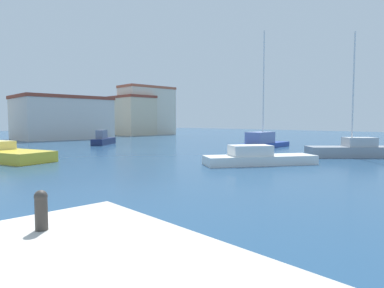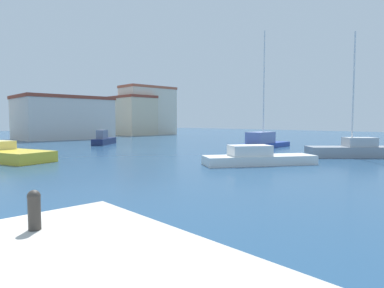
{
  "view_description": "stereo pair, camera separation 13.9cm",
  "coord_description": "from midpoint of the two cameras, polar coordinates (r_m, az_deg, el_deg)",
  "views": [
    {
      "loc": [
        -1.15,
        -7.85,
        2.84
      ],
      "look_at": [
        19.23,
        13.8,
        0.8
      ],
      "focal_mm": 31.2,
      "sensor_mm": 36.0,
      "label": 1
    },
    {
      "loc": [
        -1.04,
        -7.94,
        2.84
      ],
      "look_at": [
        19.23,
        13.8,
        0.8
      ],
      "focal_mm": 31.2,
      "sensor_mm": 36.0,
      "label": 2
    }
  ],
  "objects": [
    {
      "name": "warehouse_block",
      "position": [
        69.93,
        -10.54,
        4.79
      ],
      "size": [
        6.34,
        10.12,
        7.94
      ],
      "color": "beige",
      "rests_on": "ground"
    },
    {
      "name": "sailboat_grey_outer_mooring",
      "position": [
        29.36,
        25.65,
        -0.84
      ],
      "size": [
        6.38,
        6.07,
        9.79
      ],
      "color": "gray",
      "rests_on": "water"
    },
    {
      "name": "sailboat_blue_center_channel",
      "position": [
        36.35,
        11.72,
        0.42
      ],
      "size": [
        8.67,
        3.26,
        12.34
      ],
      "color": "#233D93",
      "rests_on": "water"
    },
    {
      "name": "mooring_bollard",
      "position": [
        5.9,
        -25.01,
        -9.94
      ],
      "size": [
        0.2,
        0.2,
        0.64
      ],
      "color": "#38332D",
      "rests_on": "pier_quay"
    },
    {
      "name": "water",
      "position": [
        32.33,
        -13.22,
        -1.22
      ],
      "size": [
        160.0,
        160.0,
        0.0
      ],
      "primitive_type": "plane",
      "color": "navy",
      "rests_on": "ground"
    },
    {
      "name": "harbor_office",
      "position": [
        70.97,
        -7.72,
        5.67
      ],
      "size": [
        11.23,
        5.79,
        10.07
      ],
      "color": "beige",
      "rests_on": "ground"
    },
    {
      "name": "waterfront_apartments",
      "position": [
        57.59,
        -21.34,
        4.2
      ],
      "size": [
        13.7,
        9.58,
        6.76
      ],
      "color": "beige",
      "rests_on": "ground"
    },
    {
      "name": "motorboat_white_distant_east",
      "position": [
        22.28,
        10.96,
        -2.3
      ],
      "size": [
        7.36,
        5.5,
        1.28
      ],
      "color": "white",
      "rests_on": "water"
    },
    {
      "name": "motorboat_navy_distant_north",
      "position": [
        41.99,
        -15.0,
        0.7
      ],
      "size": [
        4.83,
        4.66,
        1.79
      ],
      "color": "#19234C",
      "rests_on": "water"
    }
  ]
}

